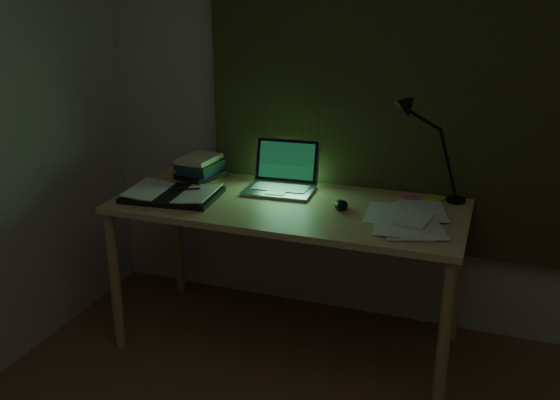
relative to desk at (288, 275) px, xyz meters
The scene contains 11 objects.
wall_back 1.12m from the desk, 39.25° to the left, with size 3.50×0.00×2.50m, color beige.
curtain 1.27m from the desk, 36.64° to the left, with size 2.20×0.06×2.00m, color #303319.
desk is the anchor object (origin of this frame).
laptop 0.53m from the desk, 124.75° to the left, with size 0.34×0.38×0.24m, color #A9A9AE, non-canonical shape.
open_textbook 0.70m from the desk, 168.98° to the right, with size 0.44×0.32×0.04m, color white, non-canonical shape.
book_stack 0.73m from the desk, 163.68° to the left, with size 0.18×0.22×0.15m, color white, non-canonical shape.
loose_papers 0.68m from the desk, ahead, with size 0.33×0.35×0.02m, color silver, non-canonical shape.
mouse 0.48m from the desk, ahead, with size 0.06×0.10×0.04m, color black.
sticky_yellow 0.81m from the desk, 23.06° to the left, with size 0.07×0.07×0.02m, color #C6D12C.
sticky_pink 0.72m from the desk, 25.19° to the left, with size 0.07×0.07×0.01m, color #F15D95.
desk_lamp 1.03m from the desk, 21.25° to the left, with size 0.33×0.26×0.50m, color black, non-canonical shape.
Camera 1 is at (0.37, -1.11, 1.77)m, focal length 40.00 mm.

